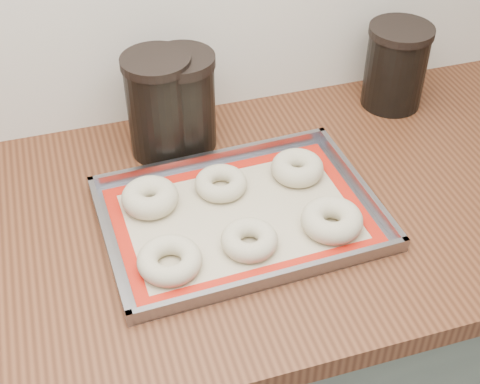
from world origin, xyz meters
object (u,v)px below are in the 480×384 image
object	(u,v)px
bagel_back_mid	(221,183)
bagel_front_mid	(249,240)
canister_mid	(183,102)
bagel_front_left	(170,260)
canister_left	(159,106)
canister_right	(396,66)
bagel_front_right	(332,220)
baking_tray	(240,216)
bagel_back_left	(150,197)
bagel_back_right	(297,168)

from	to	relation	value
bagel_back_mid	bagel_front_mid	bearing A→B (deg)	-88.27
bagel_back_mid	canister_mid	bearing A→B (deg)	98.97
bagel_front_left	canister_left	size ratio (longest dim) A/B	0.51
bagel_front_left	canister_right	world-z (taller)	canister_right
bagel_front_right	canister_left	distance (m)	0.38
baking_tray	canister_left	distance (m)	0.26
bagel_back_left	canister_mid	bearing A→B (deg)	58.12
baking_tray	canister_mid	xyz separation A→B (m)	(-0.04, 0.24, 0.09)
bagel_back_mid	canister_left	distance (m)	0.19
canister_mid	bagel_front_right	bearing A→B (deg)	-60.73
bagel_front_mid	bagel_back_mid	bearing A→B (deg)	91.73
baking_tray	bagel_back_right	distance (m)	0.15
bagel_front_left	bagel_back_left	xyz separation A→B (m)	(-0.00, 0.15, 0.00)
bagel_front_mid	bagel_back_right	distance (m)	0.20
bagel_back_mid	bagel_back_right	size ratio (longest dim) A/B	0.97
bagel_front_mid	bagel_back_left	size ratio (longest dim) A/B	0.94
canister_mid	bagel_back_right	bearing A→B (deg)	-43.97
bagel_front_mid	canister_right	distance (m)	0.53
bagel_back_mid	bagel_back_right	distance (m)	0.14
baking_tray	bagel_front_right	world-z (taller)	bagel_front_right
bagel_back_left	bagel_front_mid	bearing A→B (deg)	-47.70
canister_mid	canister_right	world-z (taller)	canister_mid
bagel_front_left	bagel_back_mid	bearing A→B (deg)	50.93
bagel_back_left	bagel_back_mid	size ratio (longest dim) A/B	1.06
baking_tray	bagel_front_mid	xyz separation A→B (m)	(-0.01, -0.07, 0.01)
bagel_front_right	canister_left	bearing A→B (deg)	125.97
bagel_front_right	canister_left	world-z (taller)	canister_left
bagel_back_left	bagel_back_right	distance (m)	0.27
bagel_front_mid	bagel_back_mid	size ratio (longest dim) A/B	0.99
canister_right	canister_left	bearing A→B (deg)	-177.59
canister_left	bagel_back_right	bearing A→B (deg)	-35.96
baking_tray	bagel_back_left	xyz separation A→B (m)	(-0.14, 0.07, 0.02)
bagel_front_left	canister_left	xyz separation A→B (m)	(0.06, 0.31, 0.08)
baking_tray	bagel_back_left	world-z (taller)	bagel_back_left
bagel_back_left	canister_right	distance (m)	0.58
bagel_back_right	canister_right	bearing A→B (deg)	32.47
bagel_front_right	canister_mid	xyz separation A→B (m)	(-0.17, 0.31, 0.07)
baking_tray	bagel_front_right	size ratio (longest dim) A/B	4.58
bagel_front_mid	canister_mid	xyz separation A→B (m)	(-0.03, 0.31, 0.08)
bagel_front_right	bagel_back_left	distance (m)	0.31
bagel_front_left	canister_left	bearing A→B (deg)	79.78
bagel_front_mid	canister_mid	size ratio (longest dim) A/B	0.48
bagel_front_mid	canister_left	distance (m)	0.32
baking_tray	bagel_front_mid	world-z (taller)	bagel_front_mid
canister_right	bagel_back_right	bearing A→B (deg)	-147.53
baking_tray	bagel_front_left	bearing A→B (deg)	-150.03
bagel_back_right	canister_right	xyz separation A→B (m)	(0.28, 0.18, 0.06)
baking_tray	bagel_back_mid	size ratio (longest dim) A/B	5.09
baking_tray	bagel_front_mid	distance (m)	0.08
baking_tray	canister_right	size ratio (longest dim) A/B	2.71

